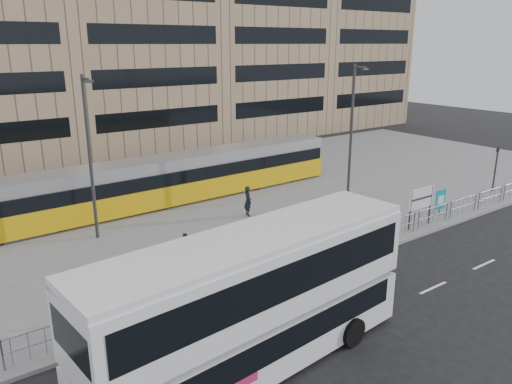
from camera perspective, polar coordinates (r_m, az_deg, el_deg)
ground at (r=23.90m, az=8.84°, el=-8.50°), size 120.00×120.00×0.00m
plaza at (r=32.80m, az=-6.05°, el=-1.20°), size 64.00×24.00×0.15m
kerb at (r=23.90m, az=8.76°, el=-8.30°), size 64.00×0.25×0.17m
building_row at (r=52.31m, az=-18.10°, el=18.99°), size 70.40×18.40×31.20m
pedestrian_barrier at (r=25.17m, az=11.38°, el=-4.87°), size 32.07×0.07×1.10m
road_markings at (r=22.32m, az=18.09°, el=-11.06°), size 62.00×0.12×0.01m
double_decker_bus at (r=15.85m, az=-0.17°, el=-12.02°), size 11.62×3.63×4.57m
tram at (r=32.18m, az=-10.65°, el=1.23°), size 25.89×3.07×3.05m
station_sign at (r=29.20m, az=18.35°, el=-0.86°), size 1.96×0.13×2.26m
ad_panel at (r=31.96m, az=20.32°, el=-0.85°), size 0.81×0.14×1.51m
pedestrian at (r=29.68m, az=-0.93°, el=-1.03°), size 0.59×0.76×1.83m
traffic_light_west at (r=19.29m, az=-7.98°, el=-7.86°), size 0.22×0.24×3.10m
traffic_light_east at (r=38.26m, az=25.76°, el=2.98°), size 0.22×0.24×3.10m
lamp_post_west at (r=26.66m, az=-18.46°, el=4.31°), size 0.45×1.04×8.49m
lamp_post_east at (r=33.47m, az=10.93°, el=7.40°), size 0.45×1.04×8.68m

